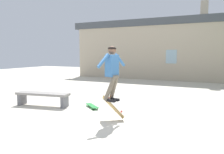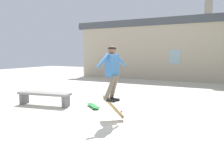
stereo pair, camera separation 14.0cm
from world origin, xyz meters
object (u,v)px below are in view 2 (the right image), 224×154
object	(u,v)px
skater	(112,68)
skateboard_flipping	(113,107)
skateboard_resting	(93,106)
park_bench	(44,96)

from	to	relation	value
skater	skateboard_flipping	distance (m)	1.07
skater	skateboard_flipping	bearing A→B (deg)	97.25
skater	skateboard_flipping	world-z (taller)	skater
skater	skateboard_resting	world-z (taller)	skater
park_bench	skateboard_flipping	world-z (taller)	skateboard_flipping
park_bench	skater	size ratio (longest dim) A/B	1.33
skateboard_resting	skater	bearing A→B (deg)	-179.74
park_bench	skateboard_flipping	size ratio (longest dim) A/B	2.72
skateboard_flipping	skater	bearing A→B (deg)	-98.67
skateboard_flipping	skateboard_resting	distance (m)	1.51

